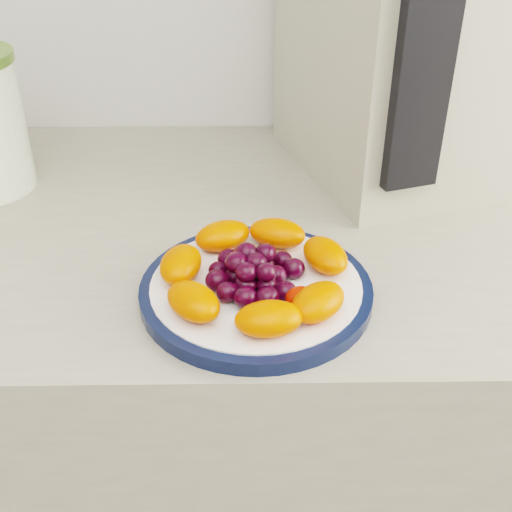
{
  "coord_description": "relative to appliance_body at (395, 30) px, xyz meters",
  "views": [
    {
      "loc": [
        0.06,
        0.49,
        1.3
      ],
      "look_at": [
        0.07,
        1.03,
        0.95
      ],
      "focal_mm": 45.0,
      "sensor_mm": 36.0,
      "label": 1
    }
  ],
  "objects": [
    {
      "name": "counter",
      "position": [
        -0.25,
        -0.14,
        -0.64
      ],
      "size": [
        3.5,
        0.6,
        0.9
      ],
      "primitive_type": "cube",
      "color": "gray",
      "rests_on": "floor"
    },
    {
      "name": "cabinet_face",
      "position": [
        -0.25,
        -0.14,
        -0.67
      ],
      "size": [
        3.48,
        0.58,
        0.84
      ],
      "primitive_type": "cube",
      "color": "#886B4B",
      "rests_on": "floor"
    },
    {
      "name": "plate_rim",
      "position": [
        -0.18,
        -0.31,
        -0.18
      ],
      "size": [
        0.24,
        0.24,
        0.01
      ],
      "primitive_type": "cylinder",
      "color": "black",
      "rests_on": "counter"
    },
    {
      "name": "plate_face",
      "position": [
        -0.18,
        -0.31,
        -0.18
      ],
      "size": [
        0.22,
        0.22,
        0.02
      ],
      "primitive_type": "cylinder",
      "color": "white",
      "rests_on": "counter"
    },
    {
      "name": "appliance_body",
      "position": [
        0.0,
        0.0,
        0.0
      ],
      "size": [
        0.3,
        0.36,
        0.38
      ],
      "primitive_type": "cube",
      "rotation": [
        0.0,
        0.0,
        0.31
      ],
      "color": "#A5A28C",
      "rests_on": "counter"
    },
    {
      "name": "appliance_panel",
      "position": [
        -0.0,
        -0.17,
        0.01
      ],
      "size": [
        0.07,
        0.04,
        0.28
      ],
      "primitive_type": "cube",
      "rotation": [
        0.0,
        0.0,
        0.31
      ],
      "color": "black",
      "rests_on": "appliance_body"
    },
    {
      "name": "fruit_plate",
      "position": [
        -0.18,
        -0.32,
        -0.16
      ],
      "size": [
        0.21,
        0.21,
        0.04
      ],
      "color": "#F94000",
      "rests_on": "plate_face"
    }
  ]
}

